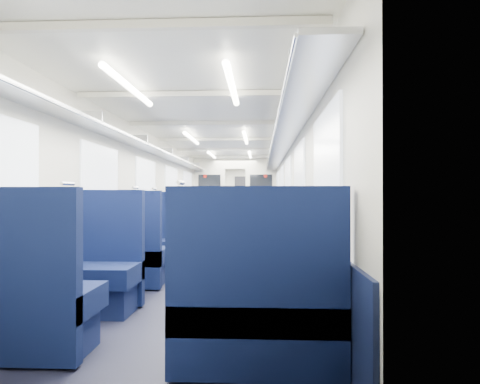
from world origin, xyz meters
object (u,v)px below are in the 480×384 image
Objects in this scene: end_door at (243,197)px; seat_2 at (84,273)px; seat_3 at (258,278)px; seat_5 at (259,258)px; seat_19 at (260,219)px; seat_8 at (166,237)px; seat_7 at (259,246)px; seat_6 at (147,245)px; seat_13 at (259,227)px; seat_10 at (177,232)px; seat_16 at (202,221)px; seat_18 at (207,219)px; seat_9 at (259,237)px; seat_1 at (257,314)px; seat_0 at (12,304)px; seat_17 at (260,221)px; seat_12 at (188,227)px; bulkhead at (235,191)px; seat_14 at (196,223)px; seat_4 at (120,257)px; seat_11 at (259,232)px; seat_15 at (260,224)px.

seat_2 is at bearing -92.98° from end_door.
end_door is at bearing 92.94° from seat_3.
seat_19 is (0.00, 8.07, 0.00)m from seat_5.
seat_7 is at bearing -36.57° from seat_8.
seat_13 is (1.66, 3.57, 0.00)m from seat_6.
seat_6 is 1.00× the size of seat_10.
seat_16 is 1.12m from seat_18.
seat_1 is at bearing -90.00° from seat_9.
seat_0 is 1.92m from seat_3.
seat_17 is at bearing -84.01° from end_door.
seat_10 is (0.00, 5.57, 0.00)m from seat_0.
seat_13 is (0.83, -10.20, -0.63)m from end_door.
seat_6 is 1.00× the size of seat_17.
seat_0 is 6.88m from seat_12.
seat_18 is (-0.83, -1.10, -0.87)m from bulkhead.
seat_2 is at bearing -90.00° from seat_16.
seat_19 is at bearing 33.84° from seat_16.
seat_10 is 1.00× the size of seat_12.
seat_6 is 6.10m from seat_17.
bulkhead is at bearing 96.98° from seat_9.
seat_3 is at bearing -70.18° from seat_10.
seat_18 is at bearing 90.00° from seat_14.
seat_5 is 2.93m from seat_8.
seat_16 is at bearing 90.00° from seat_14.
seat_3 is 1.00× the size of seat_5.
seat_17 is at bearing 3.48° from seat_16.
seat_4 is 1.00× the size of seat_19.
seat_3 is (0.83, -10.36, -0.87)m from bulkhead.
seat_11 is at bearing 90.00° from seat_5.
seat_13 is at bearing 90.00° from seat_9.
seat_12 is (-0.83, -10.22, -0.63)m from end_door.
seat_9 is 1.00× the size of seat_12.
seat_12 is at bearing -146.86° from seat_15.
seat_3 is at bearing -78.47° from seat_16.
seat_15 is at bearing -90.00° from seat_19.
seat_14 is at bearing -145.26° from seat_17.
seat_2 is (0.00, 1.14, 0.00)m from seat_0.
seat_15 is (0.83, -3.36, -0.87)m from bulkhead.
seat_0 is 1.00× the size of seat_13.
seat_15 is at bearing 90.00° from seat_9.
seat_12 is at bearing 105.67° from seat_3.
seat_8 is at bearing -90.00° from seat_14.
seat_8 is 1.66m from seat_9.
seat_11 is 1.00× the size of seat_18.
seat_15 is 2.25m from seat_19.
seat_10 and seat_19 have the same top height.
seat_3 and seat_7 have the same top height.
seat_6 is 1.66m from seat_7.
seat_18 and seat_19 have the same top height.
seat_2 is 4.72m from seat_11.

